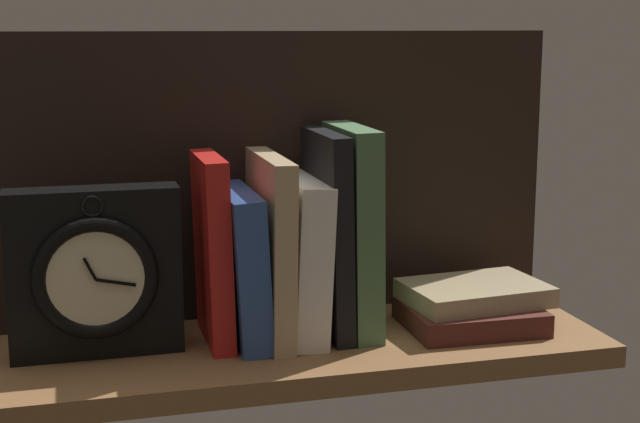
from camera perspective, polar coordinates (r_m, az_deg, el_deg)
name	(u,v)px	position (r cm, az deg, el deg)	size (l,w,h in cm)	color
ground_plane	(297,350)	(110.09, -1.37, -8.33)	(70.39, 23.80, 2.50)	brown
back_panel	(274,175)	(116.19, -2.75, 2.19)	(70.39, 1.20, 34.75)	black
book_red_requiem	(212,250)	(107.23, -6.48, -2.29)	(2.55, 12.62, 21.32)	red
book_blue_modern	(242,265)	(108.26, -4.72, -3.24)	(3.48, 15.59, 17.24)	#2D4C8E
book_tan_shortstories	(270,247)	(108.42, -3.02, -2.15)	(2.52, 16.64, 21.08)	tan
book_white_catcher	(300,257)	(109.51, -1.23, -2.75)	(3.86, 15.37, 18.32)	silver
book_black_skeptic	(328,233)	(109.74, 0.45, -1.30)	(2.21, 14.27, 23.58)	black
book_green_romantic	(352,229)	(110.52, 1.96, -1.09)	(3.23, 14.17, 24.08)	#476B44
framed_clock	(95,273)	(105.09, -13.37, -3.62)	(18.43, 5.82, 18.43)	black
book_stack_side	(473,306)	(115.03, 9.17, -5.63)	(17.38, 13.31, 5.11)	#471E19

